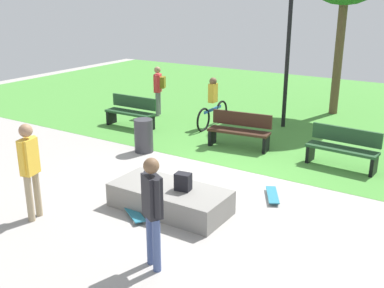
# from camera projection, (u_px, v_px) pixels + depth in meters

# --- Properties ---
(ground_plane) EXTENTS (28.00, 28.00, 0.00)m
(ground_plane) POSITION_uv_depth(u_px,v_px,m) (206.00, 185.00, 9.61)
(ground_plane) COLOR #9E9993
(grass_lawn) EXTENTS (26.60, 12.84, 0.01)m
(grass_lawn) POSITION_uv_depth(u_px,v_px,m) (319.00, 110.00, 15.68)
(grass_lawn) COLOR #478C38
(grass_lawn) RESTS_ON ground_plane
(concrete_ledge) EXTENTS (2.21, 1.03, 0.45)m
(concrete_ledge) POSITION_uv_depth(u_px,v_px,m) (170.00, 198.00, 8.47)
(concrete_ledge) COLOR gray
(concrete_ledge) RESTS_ON ground_plane
(backpack_on_ledge) EXTENTS (0.31, 0.24, 0.32)m
(backpack_on_ledge) POSITION_uv_depth(u_px,v_px,m) (183.00, 182.00, 8.23)
(backpack_on_ledge) COLOR black
(backpack_on_ledge) RESTS_ON concrete_ledge
(skater_performing_trick) EXTENTS (0.27, 0.42, 1.76)m
(skater_performing_trick) POSITION_uv_depth(u_px,v_px,m) (30.00, 164.00, 7.90)
(skater_performing_trick) COLOR tan
(skater_performing_trick) RESTS_ON ground_plane
(skater_watching) EXTENTS (0.39, 0.33, 1.71)m
(skater_watching) POSITION_uv_depth(u_px,v_px,m) (152.00, 205.00, 6.45)
(skater_watching) COLOR #3F5184
(skater_watching) RESTS_ON ground_plane
(skateboard_by_ledge) EXTENTS (0.78, 0.60, 0.08)m
(skateboard_by_ledge) POSITION_uv_depth(u_px,v_px,m) (134.00, 213.00, 8.28)
(skateboard_by_ledge) COLOR teal
(skateboard_by_ledge) RESTS_ON ground_plane
(skateboard_spare) EXTENTS (0.55, 0.80, 0.08)m
(skateboard_spare) POSITION_uv_depth(u_px,v_px,m) (272.00, 195.00, 9.00)
(skateboard_spare) COLOR teal
(skateboard_spare) RESTS_ON ground_plane
(park_bench_by_oak) EXTENTS (1.61, 0.49, 0.91)m
(park_bench_by_oak) POSITION_uv_depth(u_px,v_px,m) (131.00, 111.00, 13.66)
(park_bench_by_oak) COLOR #1E4223
(park_bench_by_oak) RESTS_ON ground_plane
(park_bench_near_lamppost) EXTENTS (1.65, 0.67, 0.91)m
(park_bench_near_lamppost) POSITION_uv_depth(u_px,v_px,m) (240.00, 130.00, 11.82)
(park_bench_near_lamppost) COLOR #331E14
(park_bench_near_lamppost) RESTS_ON ground_plane
(park_bench_near_path) EXTENTS (1.63, 0.57, 0.91)m
(park_bench_near_path) POSITION_uv_depth(u_px,v_px,m) (343.00, 147.00, 10.48)
(park_bench_near_path) COLOR #1E4223
(park_bench_near_path) RESTS_ON ground_plane
(lamp_post) EXTENTS (0.28, 0.28, 5.04)m
(lamp_post) POSITION_uv_depth(u_px,v_px,m) (290.00, 24.00, 12.88)
(lamp_post) COLOR black
(lamp_post) RESTS_ON ground_plane
(trash_bin) EXTENTS (0.47, 0.47, 0.85)m
(trash_bin) POSITION_uv_depth(u_px,v_px,m) (144.00, 136.00, 11.52)
(trash_bin) COLOR #333338
(trash_bin) RESTS_ON ground_plane
(pedestrian_with_backpack) EXTENTS (0.42, 0.41, 1.60)m
(pedestrian_with_backpack) POSITION_uv_depth(u_px,v_px,m) (159.00, 87.00, 14.81)
(pedestrian_with_backpack) COLOR slate
(pedestrian_with_backpack) RESTS_ON ground_plane
(cyclist_on_bicycle) EXTENTS (0.22, 1.82, 1.52)m
(cyclist_on_bicycle) POSITION_uv_depth(u_px,v_px,m) (213.00, 106.00, 13.63)
(cyclist_on_bicycle) COLOR black
(cyclist_on_bicycle) RESTS_ON ground_plane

